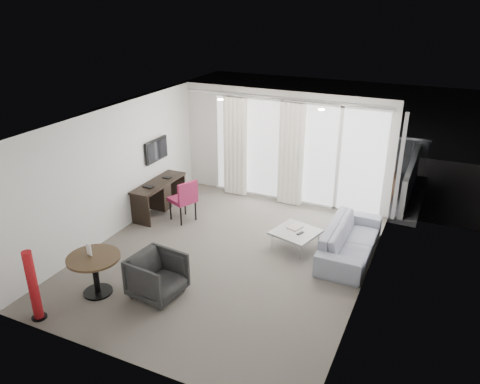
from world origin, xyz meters
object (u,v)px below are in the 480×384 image
at_px(rattan_chair_a, 337,174).
at_px(rattan_chair_b, 382,181).
at_px(coffee_table, 295,239).
at_px(tub_armchair, 157,276).
at_px(sofa, 350,240).
at_px(round_table, 96,275).
at_px(red_lamp, 33,286).
at_px(desk, 160,197).
at_px(desk_chair, 182,200).

height_order(rattan_chair_a, rattan_chair_b, rattan_chair_a).
xyz_separation_m(coffee_table, rattan_chair_a, (-0.00, 3.21, 0.26)).
xyz_separation_m(tub_armchair, sofa, (2.56, 2.60, -0.05)).
height_order(round_table, red_lamp, red_lamp).
xyz_separation_m(desk, tub_armchair, (1.75, -2.68, -0.00)).
xyz_separation_m(desk_chair, tub_armchair, (1.07, -2.55, -0.11)).
xyz_separation_m(desk, rattan_chair_b, (4.39, 2.94, 0.05)).
bearing_deg(desk_chair, rattan_chair_b, 62.94).
xyz_separation_m(round_table, rattan_chair_b, (3.59, 5.99, 0.07)).
height_order(red_lamp, tub_armchair, red_lamp).
relative_size(round_table, sofa, 0.41).
xyz_separation_m(desk, desk_chair, (0.68, -0.13, 0.11)).
relative_size(sofa, rattan_chair_b, 2.54).
bearing_deg(rattan_chair_b, tub_armchair, -126.06).
xyz_separation_m(desk_chair, rattan_chair_b, (3.71, 3.07, -0.06)).
relative_size(tub_armchair, coffee_table, 1.00).
distance_m(desk, desk_chair, 0.70).
height_order(round_table, coffee_table, round_table).
bearing_deg(coffee_table, desk, 175.58).
relative_size(tub_armchair, sofa, 0.37).
relative_size(red_lamp, sofa, 0.55).
xyz_separation_m(rattan_chair_a, rattan_chair_b, (1.11, -0.01, -0.02)).
relative_size(desk, rattan_chair_a, 1.78).
xyz_separation_m(tub_armchair, rattan_chair_b, (2.65, 5.62, 0.06)).
distance_m(round_table, rattan_chair_a, 6.50).
bearing_deg(round_table, desk, 104.75).
xyz_separation_m(coffee_table, sofa, (1.01, 0.18, 0.13)).
bearing_deg(tub_armchair, desk_chair, 28.90).
xyz_separation_m(round_table, red_lamp, (-0.38, -0.89, 0.24)).
distance_m(tub_armchair, rattan_chair_a, 5.84).
bearing_deg(sofa, coffee_table, 99.87).
distance_m(tub_armchair, coffee_table, 2.88).
bearing_deg(desk, rattan_chair_b, 33.79).
distance_m(sofa, rattan_chair_a, 3.20).
bearing_deg(sofa, red_lamp, 134.89).
bearing_deg(rattan_chair_a, round_table, -132.23).
bearing_deg(rattan_chair_b, coffee_table, -119.86).
bearing_deg(desk, rattan_chair_a, 41.96).
bearing_deg(coffee_table, red_lamp, -127.85).
relative_size(desk_chair, rattan_chair_b, 1.14).
bearing_deg(rattan_chair_b, round_table, -131.75).
height_order(red_lamp, rattan_chair_b, red_lamp).
relative_size(desk_chair, red_lamp, 0.82).
relative_size(round_table, rattan_chair_a, 0.99).
height_order(red_lamp, rattan_chair_a, red_lamp).
height_order(red_lamp, coffee_table, red_lamp).
distance_m(desk, rattan_chair_a, 4.42).
relative_size(tub_armchair, rattan_chair_a, 0.91).
distance_m(desk_chair, round_table, 2.93).
bearing_deg(desk, sofa, -1.04).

